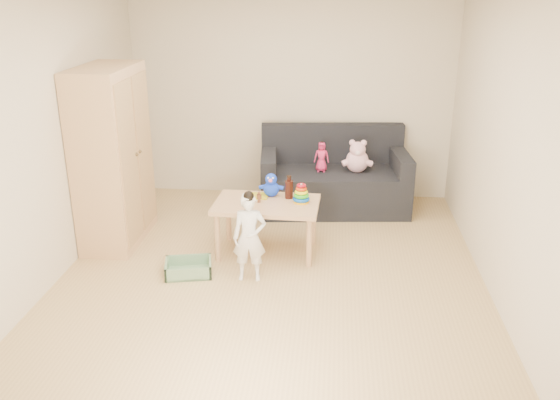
# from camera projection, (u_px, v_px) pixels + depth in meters

# --- Properties ---
(room) EXTENTS (4.50, 4.50, 4.50)m
(room) POSITION_uv_depth(u_px,v_px,m) (272.00, 142.00, 5.29)
(room) COLOR tan
(room) RESTS_ON ground
(wardrobe) EXTENTS (0.52, 1.03, 1.86)m
(wardrobe) POSITION_uv_depth(u_px,v_px,m) (112.00, 157.00, 6.14)
(wardrobe) COLOR tan
(wardrobe) RESTS_ON ground
(sofa) EXTENTS (1.84, 1.05, 0.49)m
(sofa) POSITION_uv_depth(u_px,v_px,m) (334.00, 189.00, 7.22)
(sofa) COLOR black
(sofa) RESTS_ON ground
(play_table) EXTENTS (1.07, 0.70, 0.55)m
(play_table) POSITION_uv_depth(u_px,v_px,m) (267.00, 228.00, 6.05)
(play_table) COLOR #DEB07A
(play_table) RESTS_ON ground
(storage_bin) EXTENTS (0.50, 0.41, 0.13)m
(storage_bin) POSITION_uv_depth(u_px,v_px,m) (188.00, 268.00, 5.68)
(storage_bin) COLOR gray
(storage_bin) RESTS_ON ground
(toddler) EXTENTS (0.32, 0.23, 0.83)m
(toddler) POSITION_uv_depth(u_px,v_px,m) (250.00, 238.00, 5.47)
(toddler) COLOR white
(toddler) RESTS_ON ground
(pink_bear) EXTENTS (0.35, 0.32, 0.33)m
(pink_bear) POSITION_uv_depth(u_px,v_px,m) (357.00, 158.00, 7.02)
(pink_bear) COLOR #FFBBCE
(pink_bear) RESTS_ON sofa
(doll) EXTENTS (0.18, 0.12, 0.35)m
(doll) POSITION_uv_depth(u_px,v_px,m) (322.00, 157.00, 7.03)
(doll) COLOR #EC2C68
(doll) RESTS_ON sofa
(ring_stacker) EXTENTS (0.17, 0.17, 0.20)m
(ring_stacker) POSITION_uv_depth(u_px,v_px,m) (301.00, 195.00, 5.93)
(ring_stacker) COLOR #FFB90D
(ring_stacker) RESTS_ON play_table
(brown_bottle) EXTENTS (0.08, 0.08, 0.24)m
(brown_bottle) POSITION_uv_depth(u_px,v_px,m) (289.00, 189.00, 6.04)
(brown_bottle) COLOR black
(brown_bottle) RESTS_ON play_table
(blue_plush) EXTENTS (0.21, 0.17, 0.25)m
(blue_plush) POSITION_uv_depth(u_px,v_px,m) (271.00, 184.00, 6.10)
(blue_plush) COLOR blue
(blue_plush) RESTS_ON play_table
(wooden_figure) EXTENTS (0.05, 0.05, 0.12)m
(wooden_figure) POSITION_uv_depth(u_px,v_px,m) (259.00, 197.00, 5.94)
(wooden_figure) COLOR brown
(wooden_figure) RESTS_ON play_table
(yellow_book) EXTENTS (0.20, 0.20, 0.01)m
(yellow_book) POSITION_uv_depth(u_px,v_px,m) (259.00, 196.00, 6.12)
(yellow_book) COLOR gold
(yellow_book) RESTS_ON play_table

